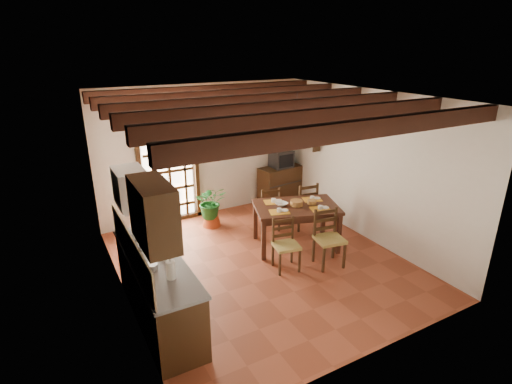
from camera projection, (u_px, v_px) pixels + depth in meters
ground_plane at (262, 263)px, 6.86m from camera, size 5.00×5.00×0.00m
room_shell at (263, 161)px, 6.23m from camera, size 4.52×5.02×2.81m
ceiling_beams at (263, 104)px, 5.92m from camera, size 4.50×4.34×0.20m
french_door at (169, 168)px, 8.09m from camera, size 1.26×0.11×2.32m
kitchen_counter at (157, 288)px, 5.32m from camera, size 0.64×2.25×1.38m
upper_cabinet at (153, 214)px, 4.21m from camera, size 0.35×0.80×0.70m
range_hood at (131, 188)px, 5.28m from camera, size 0.38×0.60×0.54m
counter_items at (152, 253)px, 5.22m from camera, size 0.50×1.43×0.25m
dining_table at (296, 211)px, 7.21m from camera, size 1.71×1.38×0.80m
chair_near_left at (286, 254)px, 6.59m from camera, size 0.47×0.45×0.87m
chair_near_right at (328, 248)px, 6.71m from camera, size 0.51×0.50×0.97m
chair_far_left at (268, 216)px, 7.99m from camera, size 0.48×0.46×0.93m
chair_far_right at (303, 213)px, 8.10m from camera, size 0.49×0.47×0.98m
table_setting at (297, 201)px, 7.14m from camera, size 1.08×0.72×0.10m
table_bowl at (281, 204)px, 7.17m from camera, size 0.25×0.25×0.05m
sideboard at (281, 185)px, 9.33m from camera, size 1.08×0.58×0.88m
crt_tv at (281, 159)px, 9.11m from camera, size 0.47×0.43×0.39m
fuse_box at (266, 128)px, 8.96m from camera, size 0.25×0.03×0.32m
plant_pot at (212, 221)px, 8.23m from camera, size 0.39×0.39×0.24m
potted_plant at (211, 200)px, 8.07m from camera, size 1.96×1.80×1.81m
wall_shelf at (312, 144)px, 8.61m from camera, size 0.20×0.42×0.20m
shelf_vase at (312, 137)px, 8.57m from camera, size 0.15×0.15×0.15m
shelf_flowers at (313, 128)px, 8.49m from camera, size 0.14×0.14×0.36m
framed_picture at (316, 118)px, 8.46m from camera, size 0.03×0.32×0.32m
pendant_lamp at (296, 135)px, 6.81m from camera, size 0.36×0.36×0.84m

